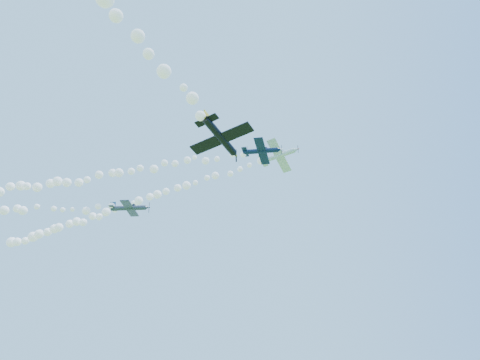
# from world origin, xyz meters

# --- Properties ---
(plane_white) EXTENTS (7.66, 8.01, 2.24)m
(plane_white) POSITION_xyz_m (13.44, -8.08, 51.53)
(plane_white) COLOR white
(smoke_trail_white) EXTENTS (65.11, 26.63, 3.22)m
(smoke_trail_white) POSITION_xyz_m (-21.19, 5.14, 51.22)
(smoke_trail_white) COLOR white
(plane_navy) EXTENTS (7.07, 7.48, 2.83)m
(plane_navy) POSITION_xyz_m (10.43, -12.97, 48.43)
(plane_navy) COLOR #0C1938
(smoke_trail_navy) EXTENTS (68.05, 10.43, 2.79)m
(smoke_trail_navy) POSITION_xyz_m (-25.69, -8.64, 48.25)
(smoke_trail_navy) COLOR white
(plane_grey) EXTENTS (7.15, 7.39, 2.15)m
(plane_grey) POSITION_xyz_m (-13.21, -7.65, 41.95)
(plane_grey) COLOR #383C52
(plane_black) EXTENTS (8.19, 7.73, 2.34)m
(plane_black) POSITION_xyz_m (5.92, -28.62, 36.54)
(plane_black) COLOR black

